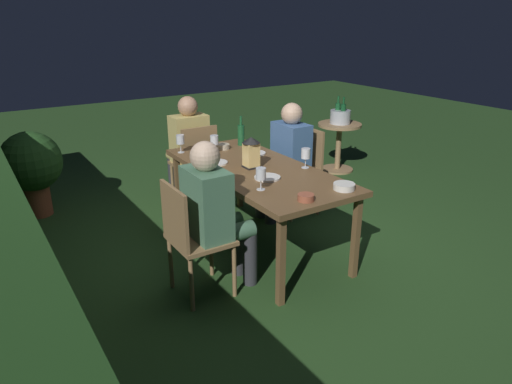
% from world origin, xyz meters
% --- Properties ---
extents(ground_plane, '(16.00, 16.00, 0.00)m').
position_xyz_m(ground_plane, '(0.00, 0.00, 0.00)').
color(ground_plane, '#26471E').
extents(dining_table, '(1.88, 0.85, 0.73)m').
position_xyz_m(dining_table, '(0.00, 0.00, 0.67)').
color(dining_table, brown).
rests_on(dining_table, ground).
extents(chair_head_far, '(0.40, 0.42, 0.87)m').
position_xyz_m(chair_head_far, '(1.19, 0.00, 0.49)').
color(chair_head_far, '#937047').
rests_on(chair_head_far, ground).
extents(person_in_mustard, '(0.48, 0.38, 1.15)m').
position_xyz_m(person_in_mustard, '(1.38, 0.00, 0.64)').
color(person_in_mustard, tan).
rests_on(person_in_mustard, ground).
extents(chair_side_left_b, '(0.42, 0.40, 0.87)m').
position_xyz_m(chair_side_left_b, '(0.42, -0.81, 0.49)').
color(chair_side_left_b, '#937047').
rests_on(chair_side_left_b, ground).
extents(person_in_blue, '(0.38, 0.47, 1.15)m').
position_xyz_m(person_in_blue, '(0.42, -0.62, 0.64)').
color(person_in_blue, '#426699').
rests_on(person_in_blue, ground).
extents(chair_side_right_a, '(0.42, 0.40, 0.87)m').
position_xyz_m(chair_side_right_a, '(-0.42, 0.81, 0.49)').
color(chair_side_right_a, '#937047').
rests_on(chair_side_right_a, ground).
extents(person_in_green, '(0.38, 0.47, 1.15)m').
position_xyz_m(person_in_green, '(-0.42, 0.62, 0.64)').
color(person_in_green, '#4C7A5B').
rests_on(person_in_green, ground).
extents(lantern_centerpiece, '(0.15, 0.15, 0.27)m').
position_xyz_m(lantern_centerpiece, '(0.03, 0.03, 0.88)').
color(lantern_centerpiece, black).
rests_on(lantern_centerpiece, dining_table).
extents(green_bottle_on_table, '(0.07, 0.07, 0.29)m').
position_xyz_m(green_bottle_on_table, '(0.70, -0.27, 0.84)').
color(green_bottle_on_table, '#195128').
rests_on(green_bottle_on_table, dining_table).
extents(wine_glass_a, '(0.08, 0.08, 0.17)m').
position_xyz_m(wine_glass_a, '(0.78, 0.34, 0.85)').
color(wine_glass_a, silver).
rests_on(wine_glass_a, dining_table).
extents(wine_glass_b, '(0.08, 0.08, 0.17)m').
position_xyz_m(wine_glass_b, '(0.59, 0.08, 0.85)').
color(wine_glass_b, silver).
rests_on(wine_glass_b, dining_table).
extents(wine_glass_c, '(0.08, 0.08, 0.17)m').
position_xyz_m(wine_glass_c, '(-0.22, -0.35, 0.85)').
color(wine_glass_c, silver).
rests_on(wine_glass_c, dining_table).
extents(wine_glass_d, '(0.08, 0.08, 0.17)m').
position_xyz_m(wine_glass_d, '(-0.46, 0.25, 0.85)').
color(wine_glass_d, silver).
rests_on(wine_glass_d, dining_table).
extents(plate_a, '(0.21, 0.21, 0.01)m').
position_xyz_m(plate_a, '(-0.28, 0.07, 0.74)').
color(plate_a, white).
rests_on(plate_a, dining_table).
extents(plate_b, '(0.20, 0.20, 0.01)m').
position_xyz_m(plate_b, '(0.36, -0.22, 0.74)').
color(plate_b, white).
rests_on(plate_b, dining_table).
extents(plate_c, '(0.20, 0.20, 0.01)m').
position_xyz_m(plate_c, '(0.29, 0.23, 0.74)').
color(plate_c, white).
rests_on(plate_c, dining_table).
extents(bowl_olives, '(0.12, 0.12, 0.05)m').
position_xyz_m(bowl_olives, '(-0.81, 0.11, 0.75)').
color(bowl_olives, '#9E5138').
rests_on(bowl_olives, dining_table).
extents(bowl_bread, '(0.16, 0.16, 0.05)m').
position_xyz_m(bowl_bread, '(-0.79, -0.27, 0.75)').
color(bowl_bread, silver).
rests_on(bowl_bread, dining_table).
extents(bowl_salad, '(0.13, 0.13, 0.05)m').
position_xyz_m(bowl_salad, '(0.67, -0.05, 0.75)').
color(bowl_salad, '#BCAD8E').
rests_on(bowl_salad, dining_table).
extents(side_table, '(0.56, 0.56, 0.63)m').
position_xyz_m(side_table, '(1.24, -2.08, 0.42)').
color(side_table, '#9E7A51').
rests_on(side_table, ground).
extents(ice_bucket, '(0.26, 0.26, 0.34)m').
position_xyz_m(ice_bucket, '(1.24, -2.07, 0.73)').
color(ice_bucket, '#B2B7BF').
rests_on(ice_bucket, side_table).
extents(potted_plant_by_hedge, '(0.60, 0.60, 0.87)m').
position_xyz_m(potted_plant_by_hedge, '(1.79, 1.51, 0.54)').
color(potted_plant_by_hedge, brown).
rests_on(potted_plant_by_hedge, ground).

